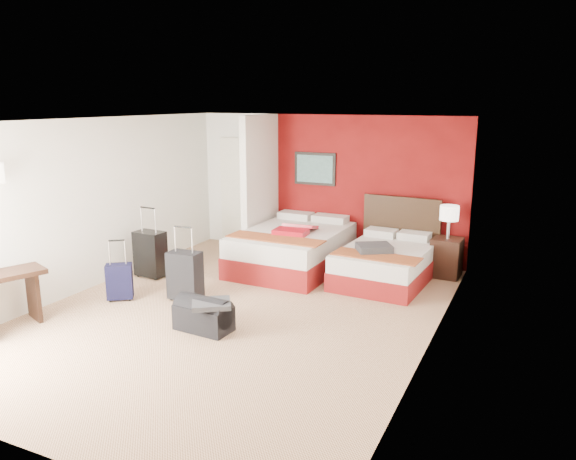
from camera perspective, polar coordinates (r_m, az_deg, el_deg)
The scene contains 17 objects.
ground at distance 7.43m, azimuth -5.38°, elevation -8.54°, with size 6.50×6.50×0.00m, color tan.
room_walls at distance 8.97m, azimuth -8.73°, elevation 3.54°, with size 5.02×6.52×2.50m.
red_accent_panel at distance 9.68m, azimuth 8.09°, elevation 4.23°, with size 3.50×0.04×2.50m, color maroon.
partition_wall at distance 9.78m, azimuth -2.88°, elevation 4.43°, with size 0.12×1.20×2.50m, color silver.
entry_door at distance 10.68m, azimuth -4.95°, elevation 3.93°, with size 0.82×0.06×2.05m, color silver.
bed_left at distance 9.20m, azimuth 0.47°, elevation -2.01°, with size 1.51×2.16×0.65m, color silver.
bed_right at distance 8.68m, azimuth 9.97°, elevation -3.55°, with size 1.25×1.78×0.53m, color white.
red_suitcase_open at distance 8.98m, azimuth 0.79°, elevation 0.04°, with size 0.53×0.73×0.09m, color #AB0E1D.
jacket_bundle at distance 8.34m, azimuth 8.85°, elevation -1.87°, with size 0.50×0.40×0.12m, color #38393D.
nightstand at distance 9.14m, azimuth 15.99°, elevation -2.73°, with size 0.44×0.44×0.62m, color black.
table_lamp at distance 9.01m, azimuth 16.22°, elevation 0.78°, with size 0.29×0.29×0.52m, color white.
suitcase_black at distance 9.02m, azimuth -13.97°, elevation -2.54°, with size 0.47×0.29×0.71m, color black.
suitcase_charcoal at distance 7.90m, azimuth -10.54°, elevation -4.79°, with size 0.45×0.28×0.66m, color black.
suitcase_navy at distance 8.14m, azimuth -16.95°, elevation -5.26°, with size 0.35×0.22×0.49m, color black.
duffel_bag at distance 6.91m, azimuth -8.68°, elevation -8.79°, with size 0.69×0.37×0.35m, color black.
jacket_draped at distance 6.72m, azimuth -7.90°, elevation -7.53°, with size 0.45×0.38×0.06m, color #35353A.
desk at distance 7.58m, azimuth -26.91°, elevation -6.56°, with size 0.44×0.88×0.73m, color black.
Camera 1 is at (3.53, -5.92, 2.76)m, focal length 34.54 mm.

